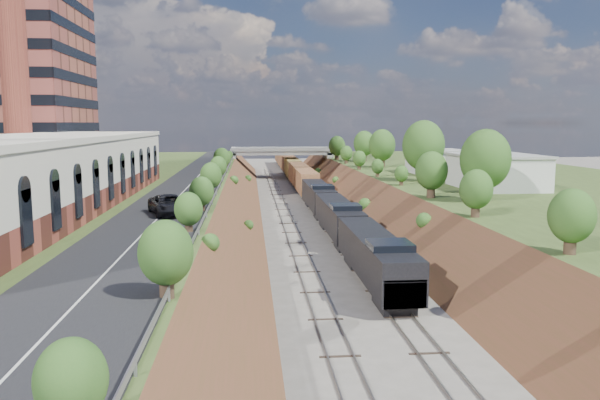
# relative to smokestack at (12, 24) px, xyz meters

# --- Properties ---
(platform_left) EXTENTS (44.00, 180.00, 5.00)m
(platform_left) POSITION_rel_smokestack_xyz_m (3.00, 4.00, -22.50)
(platform_left) COLOR #3A4D1F
(platform_left) RESTS_ON ground
(platform_right) EXTENTS (44.00, 180.00, 5.00)m
(platform_right) POSITION_rel_smokestack_xyz_m (69.00, 4.00, -22.50)
(platform_right) COLOR #3A4D1F
(platform_right) RESTS_ON ground
(embankment_left) EXTENTS (10.00, 180.00, 10.00)m
(embankment_left) POSITION_rel_smokestack_xyz_m (25.00, 4.00, -25.00)
(embankment_left) COLOR brown
(embankment_left) RESTS_ON ground
(embankment_right) EXTENTS (10.00, 180.00, 10.00)m
(embankment_right) POSITION_rel_smokestack_xyz_m (47.00, 4.00, -25.00)
(embankment_right) COLOR brown
(embankment_right) RESTS_ON ground
(rail_left_track) EXTENTS (1.58, 180.00, 0.18)m
(rail_left_track) POSITION_rel_smokestack_xyz_m (33.40, 4.00, -24.91)
(rail_left_track) COLOR gray
(rail_left_track) RESTS_ON ground
(rail_right_track) EXTENTS (1.58, 180.00, 0.18)m
(rail_right_track) POSITION_rel_smokestack_xyz_m (38.60, 4.00, -24.91)
(rail_right_track) COLOR gray
(rail_right_track) RESTS_ON ground
(road) EXTENTS (8.00, 180.00, 0.10)m
(road) POSITION_rel_smokestack_xyz_m (20.50, 4.00, -19.95)
(road) COLOR black
(road) RESTS_ON platform_left
(guardrail) EXTENTS (0.10, 171.00, 0.70)m
(guardrail) POSITION_rel_smokestack_xyz_m (24.60, 3.80, -19.45)
(guardrail) COLOR #99999E
(guardrail) RESTS_ON platform_left
(commercial_building) EXTENTS (14.30, 62.30, 7.00)m
(commercial_building) POSITION_rel_smokestack_xyz_m (8.00, -18.00, -16.49)
(commercial_building) COLOR brown
(commercial_building) RESTS_ON platform_left
(smokestack) EXTENTS (3.20, 3.20, 40.00)m
(smokestack) POSITION_rel_smokestack_xyz_m (0.00, 0.00, 0.00)
(smokestack) COLOR brown
(smokestack) RESTS_ON platform_left
(overpass) EXTENTS (24.50, 8.30, 7.40)m
(overpass) POSITION_rel_smokestack_xyz_m (36.00, 66.00, -20.08)
(overpass) COLOR gray
(overpass) RESTS_ON ground
(white_building_near) EXTENTS (9.00, 12.00, 4.00)m
(white_building_near) POSITION_rel_smokestack_xyz_m (59.50, -4.00, -18.00)
(white_building_near) COLOR silver
(white_building_near) RESTS_ON platform_right
(white_building_far) EXTENTS (8.00, 10.00, 3.60)m
(white_building_far) POSITION_rel_smokestack_xyz_m (59.00, 18.00, -18.20)
(white_building_far) COLOR silver
(white_building_far) RESTS_ON platform_right
(tree_right_large) EXTENTS (5.25, 5.25, 7.61)m
(tree_right_large) POSITION_rel_smokestack_xyz_m (53.00, -16.00, -15.62)
(tree_right_large) COLOR #473323
(tree_right_large) RESTS_ON platform_right
(tree_left_crest) EXTENTS (2.45, 2.45, 3.55)m
(tree_left_crest) POSITION_rel_smokestack_xyz_m (24.20, -36.00, -17.96)
(tree_left_crest) COLOR #473323
(tree_left_crest) RESTS_ON platform_left
(freight_train) EXTENTS (3.17, 161.18, 4.70)m
(freight_train) POSITION_rel_smokestack_xyz_m (38.60, 44.95, -22.32)
(freight_train) COLOR black
(freight_train) RESTS_ON ground
(suv) EXTENTS (4.75, 6.91, 1.76)m
(suv) POSITION_rel_smokestack_xyz_m (21.18, -22.88, -19.02)
(suv) COLOR black
(suv) RESTS_ON road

